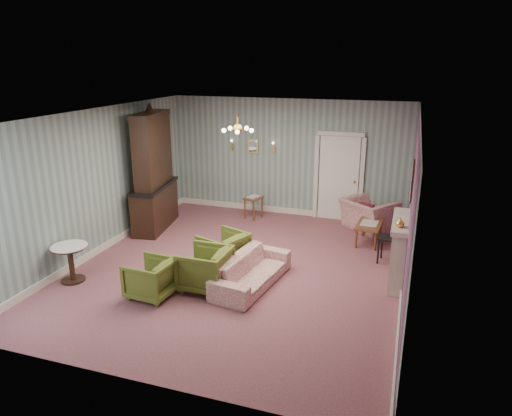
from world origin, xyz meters
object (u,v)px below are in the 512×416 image
(olive_chair_a, at_px, (150,277))
(wingback_chair, at_px, (369,209))
(sofa_chintz, at_px, (252,266))
(side_table_black, at_px, (387,250))
(olive_chair_b, at_px, (205,267))
(olive_chair_c, at_px, (223,249))
(dresser, at_px, (153,168))
(fireplace, at_px, (399,250))
(pedestal_table, at_px, (71,263))
(coffee_table, at_px, (369,233))

(olive_chair_a, distance_m, wingback_chair, 5.44)
(sofa_chintz, distance_m, side_table_black, 2.80)
(olive_chair_b, bearing_deg, wingback_chair, 149.72)
(sofa_chintz, bearing_deg, side_table_black, -43.78)
(olive_chair_c, xyz_separation_m, sofa_chintz, (0.73, -0.48, -0.03))
(sofa_chintz, relative_size, dresser, 0.65)
(olive_chair_b, xyz_separation_m, side_table_black, (2.92, 2.10, -0.14))
(wingback_chair, height_order, side_table_black, wingback_chair)
(olive_chair_b, height_order, sofa_chintz, olive_chair_b)
(fireplace, bearing_deg, olive_chair_b, -156.47)
(pedestal_table, bearing_deg, olive_chair_b, 11.66)
(olive_chair_b, relative_size, sofa_chintz, 0.44)
(olive_chair_a, relative_size, dresser, 0.25)
(olive_chair_a, relative_size, sofa_chintz, 0.39)
(dresser, bearing_deg, coffee_table, -2.63)
(olive_chair_a, relative_size, olive_chair_b, 0.88)
(dresser, distance_m, coffee_table, 5.03)
(dresser, bearing_deg, olive_chair_b, -55.37)
(olive_chair_c, bearing_deg, dresser, -103.00)
(wingback_chair, height_order, dresser, dresser)
(sofa_chintz, height_order, fireplace, fireplace)
(coffee_table, relative_size, pedestal_table, 1.30)
(olive_chair_b, height_order, coffee_table, olive_chair_b)
(wingback_chair, relative_size, side_table_black, 2.07)
(olive_chair_c, relative_size, dresser, 0.28)
(olive_chair_a, xyz_separation_m, coffee_table, (3.22, 3.58, -0.13))
(coffee_table, bearing_deg, olive_chair_b, -129.23)
(pedestal_table, bearing_deg, sofa_chintz, 15.83)
(olive_chair_b, xyz_separation_m, wingback_chair, (2.38, 3.91, 0.08))
(sofa_chintz, height_order, dresser, dresser)
(fireplace, distance_m, side_table_black, 0.83)
(sofa_chintz, relative_size, pedestal_table, 2.72)
(pedestal_table, bearing_deg, dresser, 90.00)
(pedestal_table, bearing_deg, coffee_table, 35.99)
(wingback_chair, distance_m, side_table_black, 1.90)
(olive_chair_b, height_order, fireplace, fireplace)
(fireplace, bearing_deg, olive_chair_a, -153.74)
(wingback_chair, bearing_deg, sofa_chintz, 102.85)
(wingback_chair, distance_m, coffee_table, 0.92)
(olive_chair_c, xyz_separation_m, dresser, (-2.37, 1.61, 1.03))
(wingback_chair, xyz_separation_m, fireplace, (0.76, -2.55, 0.10))
(dresser, height_order, coffee_table, dresser)
(olive_chair_a, distance_m, pedestal_table, 1.64)
(olive_chair_b, bearing_deg, sofa_chintz, 119.33)
(olive_chair_b, bearing_deg, dresser, -135.13)
(wingback_chair, height_order, coffee_table, wingback_chair)
(wingback_chair, bearing_deg, olive_chair_a, 93.10)
(pedestal_table, bearing_deg, side_table_black, 26.09)
(olive_chair_c, xyz_separation_m, side_table_black, (2.93, 1.24, -0.13))
(olive_chair_b, bearing_deg, olive_chair_a, -52.58)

